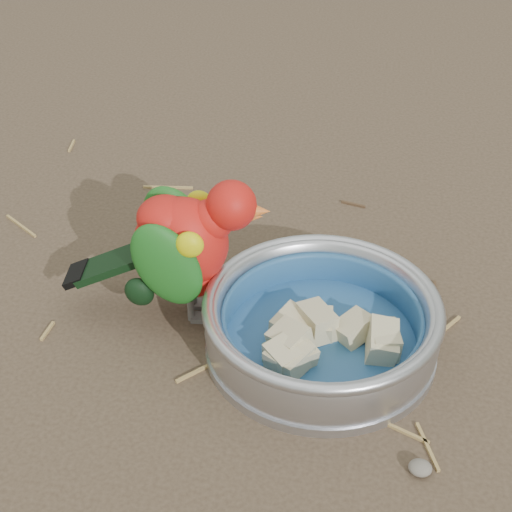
# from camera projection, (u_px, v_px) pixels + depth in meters

# --- Properties ---
(ground) EXTENTS (60.00, 60.00, 0.00)m
(ground) POSITION_uv_depth(u_px,v_px,m) (266.00, 404.00, 0.72)
(ground) COLOR #4C3B2C
(food_bowl) EXTENTS (0.23, 0.23, 0.02)m
(food_bowl) POSITION_uv_depth(u_px,v_px,m) (320.00, 343.00, 0.77)
(food_bowl) COLOR #B2B2BA
(food_bowl) RESTS_ON ground
(bowl_wall) EXTENTS (0.23, 0.23, 0.04)m
(bowl_wall) POSITION_uv_depth(u_px,v_px,m) (322.00, 320.00, 0.76)
(bowl_wall) COLOR #B2B2BA
(bowl_wall) RESTS_ON food_bowl
(fruit_wedges) EXTENTS (0.14, 0.14, 0.03)m
(fruit_wedges) POSITION_uv_depth(u_px,v_px,m) (322.00, 326.00, 0.76)
(fruit_wedges) COLOR #C3B68A
(fruit_wedges) RESTS_ON food_bowl
(lory_parrot) EXTENTS (0.20, 0.11, 0.15)m
(lory_parrot) POSITION_uv_depth(u_px,v_px,m) (185.00, 253.00, 0.78)
(lory_parrot) COLOR red
(lory_parrot) RESTS_ON ground
(ground_debris) EXTENTS (0.90, 0.80, 0.01)m
(ground_debris) POSITION_uv_depth(u_px,v_px,m) (315.00, 363.00, 0.76)
(ground_debris) COLOR #A4854B
(ground_debris) RESTS_ON ground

